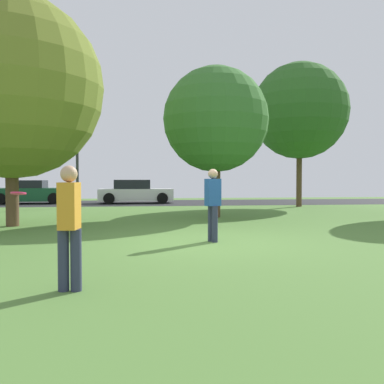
{
  "coord_description": "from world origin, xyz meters",
  "views": [
    {
      "loc": [
        -1.45,
        -9.24,
        1.42
      ],
      "look_at": [
        0.0,
        2.26,
        1.07
      ],
      "focal_mm": 39.16,
      "sensor_mm": 36.0,
      "label": 1
    }
  ],
  "objects_px": {
    "oak_tree_center": "(216,120)",
    "parked_car_white": "(135,192)",
    "parked_car_green": "(31,193)",
    "frisbee_disc": "(18,193)",
    "maple_tree_near": "(11,87)",
    "street_lamp_post": "(77,163)",
    "person_bystander": "(69,222)",
    "birch_tree_lone": "(300,111)",
    "person_catcher": "(213,202)"
  },
  "relations": [
    {
      "from": "oak_tree_center",
      "to": "parked_car_white",
      "type": "distance_m",
      "value": 10.57
    },
    {
      "from": "parked_car_green",
      "to": "parked_car_white",
      "type": "bearing_deg",
      "value": -3.78
    },
    {
      "from": "frisbee_disc",
      "to": "oak_tree_center",
      "type": "bearing_deg",
      "value": 56.78
    },
    {
      "from": "maple_tree_near",
      "to": "street_lamp_post",
      "type": "height_order",
      "value": "maple_tree_near"
    },
    {
      "from": "parked_car_green",
      "to": "frisbee_disc",
      "type": "bearing_deg",
      "value": -76.69
    },
    {
      "from": "maple_tree_near",
      "to": "person_bystander",
      "type": "relative_size",
      "value": 4.35
    },
    {
      "from": "oak_tree_center",
      "to": "frisbee_disc",
      "type": "bearing_deg",
      "value": -123.22
    },
    {
      "from": "maple_tree_near",
      "to": "frisbee_disc",
      "type": "bearing_deg",
      "value": -72.84
    },
    {
      "from": "person_bystander",
      "to": "street_lamp_post",
      "type": "relative_size",
      "value": 0.35
    },
    {
      "from": "birch_tree_lone",
      "to": "street_lamp_post",
      "type": "bearing_deg",
      "value": 176.87
    },
    {
      "from": "birch_tree_lone",
      "to": "frisbee_disc",
      "type": "height_order",
      "value": "birch_tree_lone"
    },
    {
      "from": "person_catcher",
      "to": "parked_car_white",
      "type": "xyz_separation_m",
      "value": [
        -1.9,
        15.74,
        -0.28
      ]
    },
    {
      "from": "street_lamp_post",
      "to": "birch_tree_lone",
      "type": "bearing_deg",
      "value": -3.13
    },
    {
      "from": "person_catcher",
      "to": "street_lamp_post",
      "type": "relative_size",
      "value": 0.37
    },
    {
      "from": "street_lamp_post",
      "to": "parked_car_white",
      "type": "bearing_deg",
      "value": 52.12
    },
    {
      "from": "person_bystander",
      "to": "parked_car_green",
      "type": "distance_m",
      "value": 20.76
    },
    {
      "from": "maple_tree_near",
      "to": "frisbee_disc",
      "type": "distance_m",
      "value": 6.41
    },
    {
      "from": "person_catcher",
      "to": "parked_car_white",
      "type": "distance_m",
      "value": 15.86
    },
    {
      "from": "frisbee_disc",
      "to": "parked_car_white",
      "type": "distance_m",
      "value": 17.37
    },
    {
      "from": "birch_tree_lone",
      "to": "oak_tree_center",
      "type": "bearing_deg",
      "value": -134.91
    },
    {
      "from": "street_lamp_post",
      "to": "oak_tree_center",
      "type": "bearing_deg",
      "value": -45.57
    },
    {
      "from": "oak_tree_center",
      "to": "parked_car_green",
      "type": "xyz_separation_m",
      "value": [
        -9.16,
        10.05,
        -3.0
      ]
    },
    {
      "from": "person_bystander",
      "to": "parked_car_white",
      "type": "relative_size",
      "value": 0.37
    },
    {
      "from": "maple_tree_near",
      "to": "parked_car_green",
      "type": "distance_m",
      "value": 13.0
    },
    {
      "from": "oak_tree_center",
      "to": "street_lamp_post",
      "type": "distance_m",
      "value": 8.55
    },
    {
      "from": "street_lamp_post",
      "to": "parked_car_green",
      "type": "bearing_deg",
      "value": 128.96
    },
    {
      "from": "person_catcher",
      "to": "parked_car_green",
      "type": "bearing_deg",
      "value": -85.45
    },
    {
      "from": "street_lamp_post",
      "to": "maple_tree_near",
      "type": "bearing_deg",
      "value": -95.18
    },
    {
      "from": "maple_tree_near",
      "to": "parked_car_green",
      "type": "bearing_deg",
      "value": 101.57
    },
    {
      "from": "oak_tree_center",
      "to": "birch_tree_lone",
      "type": "relative_size",
      "value": 0.76
    },
    {
      "from": "person_catcher",
      "to": "frisbee_disc",
      "type": "relative_size",
      "value": 5.81
    },
    {
      "from": "person_bystander",
      "to": "street_lamp_post",
      "type": "height_order",
      "value": "street_lamp_post"
    },
    {
      "from": "maple_tree_near",
      "to": "person_bystander",
      "type": "xyz_separation_m",
      "value": [
        2.94,
        -7.78,
        -3.3
      ]
    },
    {
      "from": "person_catcher",
      "to": "oak_tree_center",
      "type": "bearing_deg",
      "value": -122.73
    },
    {
      "from": "birch_tree_lone",
      "to": "parked_car_green",
      "type": "distance_m",
      "value": 15.87
    },
    {
      "from": "parked_car_white",
      "to": "person_bystander",
      "type": "bearing_deg",
      "value": -91.83
    },
    {
      "from": "birch_tree_lone",
      "to": "parked_car_white",
      "type": "relative_size",
      "value": 1.71
    },
    {
      "from": "parked_car_green",
      "to": "parked_car_white",
      "type": "xyz_separation_m",
      "value": [
        6.07,
        -0.4,
        -0.0
      ]
    },
    {
      "from": "oak_tree_center",
      "to": "parked_car_white",
      "type": "xyz_separation_m",
      "value": [
        -3.09,
        9.65,
        -3.0
      ]
    },
    {
      "from": "oak_tree_center",
      "to": "parked_car_white",
      "type": "height_order",
      "value": "oak_tree_center"
    },
    {
      "from": "oak_tree_center",
      "to": "street_lamp_post",
      "type": "xyz_separation_m",
      "value": [
        -5.9,
        6.02,
        -1.39
      ]
    },
    {
      "from": "oak_tree_center",
      "to": "street_lamp_post",
      "type": "height_order",
      "value": "oak_tree_center"
    },
    {
      "from": "maple_tree_near",
      "to": "oak_tree_center",
      "type": "bearing_deg",
      "value": 18.34
    },
    {
      "from": "birch_tree_lone",
      "to": "parked_car_green",
      "type": "height_order",
      "value": "birch_tree_lone"
    },
    {
      "from": "maple_tree_near",
      "to": "birch_tree_lone",
      "type": "bearing_deg",
      "value": 32.3
    },
    {
      "from": "birch_tree_lone",
      "to": "frisbee_disc",
      "type": "distance_m",
      "value": 17.06
    },
    {
      "from": "oak_tree_center",
      "to": "person_bystander",
      "type": "distance_m",
      "value": 11.01
    },
    {
      "from": "frisbee_disc",
      "to": "street_lamp_post",
      "type": "xyz_separation_m",
      "value": [
        -0.92,
        13.63,
        1.08
      ]
    },
    {
      "from": "person_bystander",
      "to": "parked_car_white",
      "type": "height_order",
      "value": "person_bystander"
    },
    {
      "from": "person_bystander",
      "to": "maple_tree_near",
      "type": "bearing_deg",
      "value": 27.39
    }
  ]
}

